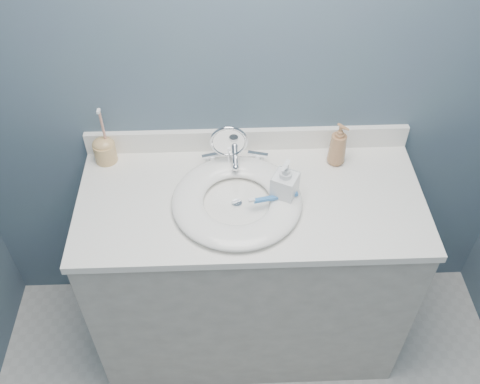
{
  "coord_description": "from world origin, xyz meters",
  "views": [
    {
      "loc": [
        -0.09,
        -0.32,
        2.23
      ],
      "look_at": [
        -0.04,
        0.94,
        0.94
      ],
      "focal_mm": 40.0,
      "sensor_mm": 36.0,
      "label": 1
    }
  ],
  "objects_px": {
    "soap_bottle_clear": "(285,182)",
    "toothbrush_holder": "(105,149)",
    "makeup_mirror": "(229,147)",
    "soap_bottle_amber": "(338,144)"
  },
  "relations": [
    {
      "from": "soap_bottle_clear",
      "to": "makeup_mirror",
      "type": "bearing_deg",
      "value": 165.77
    },
    {
      "from": "soap_bottle_clear",
      "to": "toothbrush_holder",
      "type": "relative_size",
      "value": 0.75
    },
    {
      "from": "soap_bottle_amber",
      "to": "makeup_mirror",
      "type": "bearing_deg",
      "value": 141.0
    },
    {
      "from": "soap_bottle_clear",
      "to": "toothbrush_holder",
      "type": "height_order",
      "value": "toothbrush_holder"
    },
    {
      "from": "soap_bottle_amber",
      "to": "soap_bottle_clear",
      "type": "height_order",
      "value": "soap_bottle_clear"
    },
    {
      "from": "soap_bottle_clear",
      "to": "toothbrush_holder",
      "type": "xyz_separation_m",
      "value": [
        -0.64,
        0.23,
        -0.03
      ]
    },
    {
      "from": "toothbrush_holder",
      "to": "makeup_mirror",
      "type": "bearing_deg",
      "value": -8.33
    },
    {
      "from": "makeup_mirror",
      "to": "toothbrush_holder",
      "type": "height_order",
      "value": "toothbrush_holder"
    },
    {
      "from": "makeup_mirror",
      "to": "soap_bottle_clear",
      "type": "xyz_separation_m",
      "value": [
        0.19,
        -0.17,
        -0.02
      ]
    },
    {
      "from": "soap_bottle_amber",
      "to": "toothbrush_holder",
      "type": "distance_m",
      "value": 0.86
    }
  ]
}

